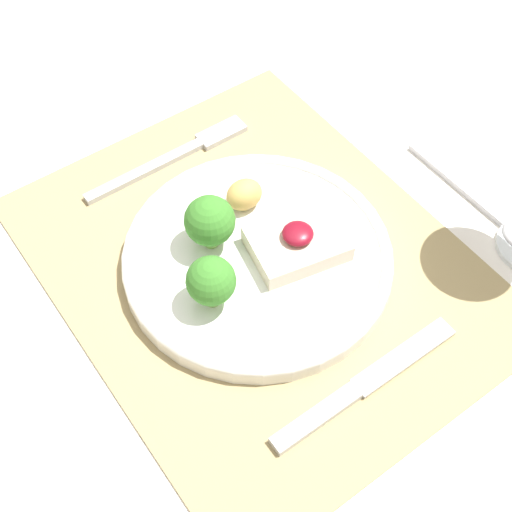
{
  "coord_description": "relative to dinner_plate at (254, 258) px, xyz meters",
  "views": [
    {
      "loc": [
        0.33,
        -0.24,
        1.34
      ],
      "look_at": [
        0.0,
        -0.0,
        0.79
      ],
      "focal_mm": 50.0,
      "sensor_mm": 36.0,
      "label": 1
    }
  ],
  "objects": [
    {
      "name": "ground_plane",
      "position": [
        -0.0,
        0.01,
        -0.78
      ],
      "size": [
        8.0,
        8.0,
        0.0
      ],
      "primitive_type": "plane",
      "color": "brown"
    },
    {
      "name": "dining_table",
      "position": [
        -0.0,
        0.01,
        -0.1
      ],
      "size": [
        1.33,
        1.17,
        0.77
      ],
      "color": "white",
      "rests_on": "ground_plane"
    },
    {
      "name": "placemat",
      "position": [
        -0.0,
        0.01,
        -0.02
      ],
      "size": [
        0.46,
        0.37,
        0.0
      ],
      "primitive_type": "cube",
      "color": "#9E895B",
      "rests_on": "dining_table"
    },
    {
      "name": "dinner_plate",
      "position": [
        0.0,
        0.0,
        0.0
      ],
      "size": [
        0.26,
        0.26,
        0.08
      ],
      "color": "white",
      "rests_on": "placemat"
    },
    {
      "name": "fork",
      "position": [
        -0.17,
        0.02,
        -0.01
      ],
      "size": [
        0.02,
        0.2,
        0.01
      ],
      "rotation": [
        0.0,
        0.0,
        0.03
      ],
      "color": "#B2B2B7",
      "rests_on": "placemat"
    },
    {
      "name": "knife",
      "position": [
        0.16,
        -0.01,
        -0.01
      ],
      "size": [
        0.02,
        0.2,
        0.01
      ],
      "rotation": [
        0.0,
        0.0,
        -0.04
      ],
      "color": "#B2B2B7",
      "rests_on": "placemat"
    },
    {
      "name": "spoon",
      "position": [
        0.1,
        0.24,
        -0.01
      ],
      "size": [
        0.18,
        0.04,
        0.01
      ],
      "rotation": [
        0.0,
        0.0,
        -0.08
      ],
      "color": "#B2B2B7",
      "rests_on": "dining_table"
    }
  ]
}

